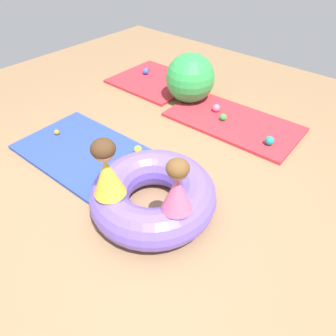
{
  "coord_description": "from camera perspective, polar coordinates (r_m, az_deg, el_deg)",
  "views": [
    {
      "loc": [
        1.48,
        -1.31,
        2.11
      ],
      "look_at": [
        0.14,
        0.25,
        0.36
      ],
      "focal_mm": 32.94,
      "sensor_mm": 36.0,
      "label": 1
    }
  ],
  "objects": [
    {
      "name": "play_ball_teal",
      "position": [
        3.68,
        18.26,
        4.82
      ],
      "size": [
        0.1,
        0.1,
        0.1
      ],
      "primitive_type": "sphere",
      "color": "teal",
      "rests_on": "gym_mat_front"
    },
    {
      "name": "gym_mat_center_rear",
      "position": [
        3.56,
        -15.12,
        2.87
      ],
      "size": [
        1.54,
        1.03,
        0.04
      ],
      "primitive_type": "cube",
      "rotation": [
        0.0,
        0.0,
        0.04
      ],
      "color": "#2D47B7",
      "rests_on": "ground"
    },
    {
      "name": "ground_plane",
      "position": [
        2.89,
        -5.38,
        -6.74
      ],
      "size": [
        8.0,
        8.0,
        0.0
      ],
      "primitive_type": "plane",
      "color": "#93704C"
    },
    {
      "name": "play_ball_green",
      "position": [
        4.0,
        10.18,
        9.23
      ],
      "size": [
        0.09,
        0.09,
        0.09
      ],
      "primitive_type": "sphere",
      "color": "green",
      "rests_on": "gym_mat_front"
    },
    {
      "name": "play_ball_pink",
      "position": [
        4.17,
        8.93,
        10.93
      ],
      "size": [
        0.1,
        0.1,
        0.1
      ],
      "primitive_type": "sphere",
      "color": "pink",
      "rests_on": "gym_mat_front"
    },
    {
      "name": "gym_mat_far_left",
      "position": [
        5.03,
        -2.47,
        15.81
      ],
      "size": [
        1.22,
        1.07,
        0.04
      ],
      "primitive_type": "cube",
      "rotation": [
        0.0,
        0.0,
        0.01
      ],
      "color": "red",
      "rests_on": "ground"
    },
    {
      "name": "exercise_ball_large",
      "position": [
        4.36,
        4.12,
        16.23
      ],
      "size": [
        0.66,
        0.66,
        0.66
      ],
      "primitive_type": "sphere",
      "color": "green",
      "rests_on": "ground"
    },
    {
      "name": "child_in_pink",
      "position": [
        2.22,
        1.72,
        -3.41
      ],
      "size": [
        0.32,
        0.32,
        0.47
      ],
      "rotation": [
        0.0,
        0.0,
        5.19
      ],
      "color": "#E5608E",
      "rests_on": "inflatable_cushion"
    },
    {
      "name": "play_ball_orange",
      "position": [
        3.9,
        -19.9,
        6.25
      ],
      "size": [
        0.06,
        0.06,
        0.06
      ],
      "primitive_type": "sphere",
      "color": "orange",
      "rests_on": "gym_mat_center_rear"
    },
    {
      "name": "child_in_yellow",
      "position": [
        2.38,
        -11.32,
        -0.17
      ],
      "size": [
        0.35,
        0.35,
        0.51
      ],
      "rotation": [
        0.0,
        0.0,
        2.01
      ],
      "color": "yellow",
      "rests_on": "inflatable_cushion"
    },
    {
      "name": "inflatable_cushion",
      "position": [
        2.72,
        -2.76,
        -5.03
      ],
      "size": [
        1.11,
        1.11,
        0.34
      ],
      "primitive_type": "torus",
      "color": "#7056D1",
      "rests_on": "ground"
    },
    {
      "name": "play_ball_red",
      "position": [
        5.31,
        -3.87,
        17.82
      ],
      "size": [
        0.08,
        0.08,
        0.08
      ],
      "primitive_type": "sphere",
      "color": "red",
      "rests_on": "gym_mat_far_left"
    },
    {
      "name": "gym_mat_front",
      "position": [
        4.05,
        11.89,
        8.39
      ],
      "size": [
        1.67,
        0.92,
        0.04
      ],
      "primitive_type": "cube",
      "rotation": [
        0.0,
        0.0,
        0.03
      ],
      "color": "red",
      "rests_on": "ground"
    },
    {
      "name": "play_ball_blue",
      "position": [
        5.2,
        -4.17,
        17.41
      ],
      "size": [
        0.1,
        0.1,
        0.1
      ],
      "primitive_type": "sphere",
      "color": "blue",
      "rests_on": "gym_mat_far_left"
    },
    {
      "name": "play_ball_yellow",
      "position": [
        3.39,
        -5.59,
        3.42
      ],
      "size": [
        0.09,
        0.09,
        0.09
      ],
      "primitive_type": "sphere",
      "color": "yellow",
      "rests_on": "gym_mat_center_rear"
    }
  ]
}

